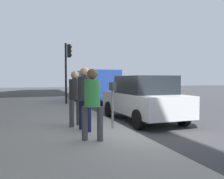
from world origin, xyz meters
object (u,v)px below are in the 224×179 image
at_px(parked_sedan_near, 143,98).
at_px(parked_van_far, 94,84).
at_px(pedestrian_at_meter, 85,93).
at_px(traffic_signal, 68,63).
at_px(parking_meter, 113,95).
at_px(parking_officer, 75,94).
at_px(pedestrian_bystander, 92,98).

bearing_deg(parked_sedan_near, parked_van_far, 0.01).
relative_size(pedestrian_at_meter, traffic_signal, 0.51).
height_order(parking_meter, parked_van_far, parked_van_far).
bearing_deg(pedestrian_at_meter, parking_officer, 81.47).
distance_m(pedestrian_at_meter, pedestrian_bystander, 1.19).
xyz_separation_m(parking_meter, pedestrian_at_meter, (-0.09, 0.88, 0.08)).
relative_size(parking_officer, parked_sedan_near, 0.40).
bearing_deg(parking_meter, parking_officer, 56.36).
relative_size(pedestrian_at_meter, parked_van_far, 0.35).
xyz_separation_m(pedestrian_bystander, parked_sedan_near, (2.86, -2.76, -0.29)).
relative_size(parking_meter, pedestrian_at_meter, 0.77).
bearing_deg(pedestrian_bystander, pedestrian_at_meter, 23.63).
bearing_deg(traffic_signal, pedestrian_at_meter, 175.11).
distance_m(parking_meter, pedestrian_bystander, 1.60).
xyz_separation_m(pedestrian_at_meter, pedestrian_bystander, (-1.19, 0.08, -0.07)).
height_order(parking_meter, pedestrian_bystander, pedestrian_bystander).
distance_m(parking_meter, parking_officer, 1.23).
distance_m(parking_meter, pedestrian_at_meter, 0.89).
relative_size(pedestrian_bystander, traffic_signal, 0.49).
height_order(pedestrian_bystander, parked_sedan_near, pedestrian_bystander).
height_order(pedestrian_bystander, parked_van_far, parked_van_far).
xyz_separation_m(pedestrian_at_meter, parking_officer, (0.78, 0.14, -0.07)).
xyz_separation_m(parked_sedan_near, parked_van_far, (7.64, 0.00, 0.36)).
xyz_separation_m(pedestrian_bystander, traffic_signal, (8.93, -0.74, 1.39)).
bearing_deg(parked_van_far, parking_meter, 168.95).
bearing_deg(parking_officer, pedestrian_at_meter, -34.38).
xyz_separation_m(parking_meter, parked_van_far, (9.22, -1.80, 0.09)).
height_order(parked_van_far, traffic_signal, traffic_signal).
bearing_deg(pedestrian_bystander, parking_officer, 29.30).
relative_size(pedestrian_bystander, parked_sedan_near, 0.40).
relative_size(parked_van_far, traffic_signal, 1.46).
bearing_deg(parked_sedan_near, pedestrian_at_meter, 121.91).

